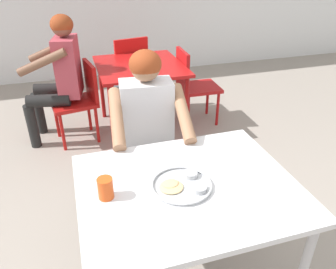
# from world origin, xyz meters

# --- Properties ---
(table_foreground) EXTENTS (1.06, 0.86, 0.75)m
(table_foreground) POSITION_xyz_m (-0.05, 0.00, 0.67)
(table_foreground) COLOR silver
(table_foreground) RESTS_ON ground
(thali_tray) EXTENTS (0.30, 0.30, 0.03)m
(thali_tray) POSITION_xyz_m (-0.07, -0.00, 0.76)
(thali_tray) COLOR #B7BABF
(thali_tray) RESTS_ON table_foreground
(drinking_cup) EXTENTS (0.07, 0.07, 0.10)m
(drinking_cup) POSITION_xyz_m (-0.44, 0.02, 0.80)
(drinking_cup) COLOR #D84C19
(drinking_cup) RESTS_ON table_foreground
(chair_foreground) EXTENTS (0.46, 0.47, 0.90)m
(chair_foreground) POSITION_xyz_m (-0.05, 0.89, 0.52)
(chair_foreground) COLOR #3F3F44
(chair_foreground) RESTS_ON ground
(diner_foreground) EXTENTS (0.53, 0.58, 1.22)m
(diner_foreground) POSITION_xyz_m (-0.07, 0.66, 0.73)
(diner_foreground) COLOR #3D3D3D
(diner_foreground) RESTS_ON ground
(table_background_red) EXTENTS (0.86, 0.92, 0.73)m
(table_background_red) POSITION_xyz_m (0.17, 2.02, 0.64)
(table_background_red) COLOR #B71414
(table_background_red) RESTS_ON ground
(chair_red_left) EXTENTS (0.49, 0.45, 0.80)m
(chair_red_left) POSITION_xyz_m (-0.46, 1.97, 0.46)
(chair_red_left) COLOR #AC1412
(chair_red_left) RESTS_ON ground
(chair_red_right) EXTENTS (0.44, 0.40, 0.84)m
(chair_red_right) POSITION_xyz_m (0.74, 1.99, 0.48)
(chair_red_right) COLOR #A61415
(chair_red_right) RESTS_ON ground
(chair_red_far) EXTENTS (0.49, 0.46, 0.87)m
(chair_red_far) POSITION_xyz_m (0.17, 2.61, 0.52)
(chair_red_far) COLOR red
(chair_red_far) RESTS_ON ground
(patron_background) EXTENTS (0.60, 0.56, 1.25)m
(patron_background) POSITION_xyz_m (-0.62, 2.03, 0.74)
(patron_background) COLOR black
(patron_background) RESTS_ON ground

